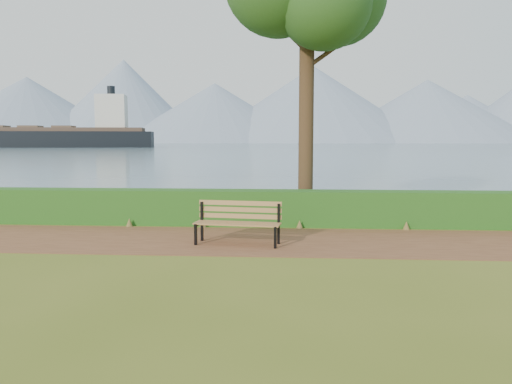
{
  "coord_description": "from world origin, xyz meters",
  "views": [
    {
      "loc": [
        1.33,
        -11.59,
        2.45
      ],
      "look_at": [
        0.45,
        1.2,
        1.1
      ],
      "focal_mm": 35.0,
      "sensor_mm": 36.0,
      "label": 1
    }
  ],
  "objects": [
    {
      "name": "cargo_ship",
      "position": [
        -74.83,
        140.94,
        3.17
      ],
      "size": [
        70.83,
        23.96,
        21.25
      ],
      "rotation": [
        0.0,
        0.0,
        0.19
      ],
      "color": "black",
      "rests_on": "ground"
    },
    {
      "name": "path",
      "position": [
        0.0,
        0.3,
        0.01
      ],
      "size": [
        40.0,
        3.4,
        0.01
      ],
      "primitive_type": "cube",
      "color": "brown",
      "rests_on": "ground"
    },
    {
      "name": "mountains",
      "position": [
        -9.17,
        406.05,
        27.7
      ],
      "size": [
        585.0,
        190.0,
        70.0
      ],
      "color": "gray",
      "rests_on": "ground"
    },
    {
      "name": "water",
      "position": [
        0.0,
        260.0,
        0.01
      ],
      "size": [
        700.0,
        510.0,
        0.0
      ],
      "primitive_type": "cube",
      "color": "slate",
      "rests_on": "ground"
    },
    {
      "name": "ground",
      "position": [
        0.0,
        0.0,
        0.0
      ],
      "size": [
        140.0,
        140.0,
        0.0
      ],
      "primitive_type": "plane",
      "color": "#53601B",
      "rests_on": "ground"
    },
    {
      "name": "bench",
      "position": [
        0.12,
        -0.08,
        0.58
      ],
      "size": [
        2.07,
        0.84,
        1.01
      ],
      "rotation": [
        0.0,
        0.0,
        -0.13
      ],
      "color": "black",
      "rests_on": "ground"
    },
    {
      "name": "hedge",
      "position": [
        0.0,
        2.6,
        0.5
      ],
      "size": [
        32.0,
        0.85,
        1.0
      ],
      "primitive_type": "cube",
      "color": "#144614",
      "rests_on": "ground"
    }
  ]
}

